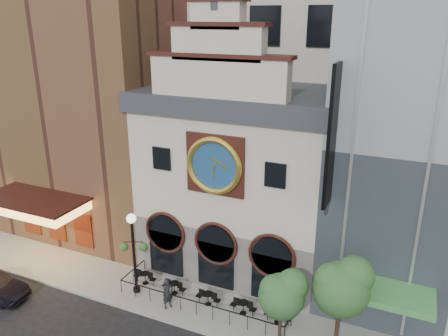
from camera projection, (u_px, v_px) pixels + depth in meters
ground at (187, 330)px, 24.45m from camera, size 120.00×120.00×0.00m
sidewalk at (206, 303)px, 26.58m from camera, size 44.00×5.00×0.15m
clock_building at (240, 174)px, 28.99m from camera, size 12.60×8.78×18.65m
theater_building at (97, 71)px, 33.90m from camera, size 14.00×15.60×25.00m
cafe_railing at (206, 296)px, 26.40m from camera, size 10.60×2.60×0.90m
bistro_0 at (145, 277)px, 28.27m from camera, size 1.58×0.68×0.90m
bistro_1 at (174, 287)px, 27.24m from camera, size 1.58×0.68×0.90m
bistro_2 at (208, 298)px, 26.20m from camera, size 1.58×0.68×0.90m
bistro_3 at (243, 307)px, 25.40m from camera, size 1.58×0.68×0.90m
bistro_4 at (278, 316)px, 24.64m from camera, size 1.58×0.68×0.90m
pedestrian at (168, 294)px, 25.77m from camera, size 0.74×0.82×1.89m
lamppost at (133, 245)px, 26.50m from camera, size 1.61×1.04×5.38m
tree_left at (283, 293)px, 21.71m from camera, size 2.43×2.34×4.68m
tree_right at (343, 285)px, 21.22m from camera, size 2.89×2.78×5.57m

